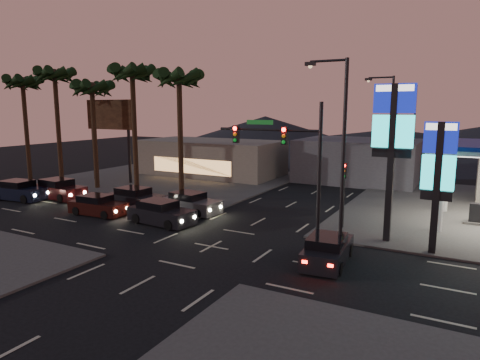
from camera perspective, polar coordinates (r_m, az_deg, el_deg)
The scene contains 26 objects.
ground at distance 24.34m, azimuth -3.86°, elevation -8.83°, with size 140.00×140.00×0.00m, color black.
corner_lot_nw at distance 46.09m, azimuth -10.01°, elevation -0.07°, with size 24.00×24.00×0.12m, color #47443F.
pylon_sign_tall at distance 25.29m, azimuth 19.69°, elevation 6.11°, with size 2.20×0.35×9.00m.
pylon_sign_short at distance 24.19m, azimuth 24.93°, elevation 1.50°, with size 1.60×0.35×7.00m.
traffic_signal_mast at distance 23.26m, azimuth 6.50°, elevation 3.47°, with size 6.10×0.39×8.00m.
pedestal_signal at distance 27.74m, azimuth 13.66°, elevation -0.56°, with size 0.32×0.39×4.30m.
streetlight_near at distance 21.31m, azimuth 13.12°, elevation 4.05°, with size 2.14×0.25×10.00m.
streetlight_mid at distance 33.98m, azimuth 19.07°, elevation 5.75°, with size 2.14×0.25×10.00m.
streetlight_far at distance 47.83m, azimuth 21.93°, elevation 6.55°, with size 2.14×0.25×10.00m.
palm_a at distance 36.07m, azimuth -8.11°, elevation 12.27°, with size 4.41×4.41×10.86m.
palm_b at distance 39.28m, azimuth -14.14°, elevation 12.65°, with size 4.41×4.41×11.46m.
palm_c at distance 42.76m, azimuth -19.11°, elevation 10.68°, with size 4.41×4.41×10.26m.
palm_d at distance 46.61m, azimuth -23.44°, elevation 11.86°, with size 4.41×4.41×11.66m.
palm_e at distance 50.59m, azimuth -26.96°, elevation 10.76°, with size 4.41×4.41×11.06m.
billboard at distance 46.26m, azimuth -16.98°, elevation 7.51°, with size 6.00×0.30×8.50m.
building_far_west at distance 49.50m, azimuth -3.92°, elevation 2.98°, with size 16.00×8.00×4.00m, color #726B5B.
building_far_mid at distance 46.96m, azimuth 15.56°, elevation 2.54°, with size 12.00×9.00×4.40m, color #4C4C51.
hill_left at distance 87.96m, azimuth 3.38°, elevation 6.53°, with size 40.00×40.00×6.00m, color black.
hill_center at distance 80.62m, azimuth 19.72°, elevation 5.00°, with size 60.00×60.00×4.00m, color black.
car_lane_a_front at distance 29.24m, azimuth -10.51°, elevation -4.35°, with size 4.88×2.34×1.55m.
car_lane_a_mid at distance 32.80m, azimuth -18.43°, elevation -3.26°, with size 4.47×2.03×1.43m.
car_lane_a_rear at distance 40.71m, azimuth -27.33°, elevation -1.28°, with size 5.16×2.51×1.63m.
car_lane_b_front at distance 31.89m, azimuth -6.64°, elevation -3.10°, with size 4.84×2.43×1.53m.
car_lane_b_mid at distance 34.21m, azimuth -13.74°, elevation -2.41°, with size 4.89×2.21×1.57m.
car_lane_b_rear at distance 39.82m, azimuth -23.00°, elevation -1.17°, with size 5.23×2.50×1.66m.
suv_station at distance 22.05m, azimuth 11.60°, elevation -9.14°, with size 2.20×4.52×1.46m.
Camera 1 is at (12.45, -19.45, 7.69)m, focal length 32.00 mm.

